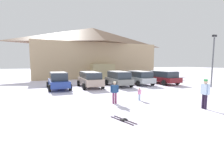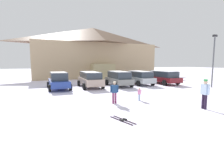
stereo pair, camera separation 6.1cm
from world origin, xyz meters
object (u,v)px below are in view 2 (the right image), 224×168
Objects in this scene: parked_maroon_van at (163,77)px; skier_teen_in_navy_coat at (114,91)px; pair_of_skis at (123,120)px; parked_blue_hatchback at (59,81)px; parked_beige_suv at (90,79)px; ski_lodge at (93,52)px; parked_silver_wagon at (140,77)px; skier_child_in_pink_snowsuit at (139,93)px; parked_grey_wagon at (119,78)px; lamp_post at (213,58)px; skier_adult_in_blue_parka at (205,92)px.

parked_maroon_van is 3.33× the size of skier_teen_in_navy_coat.
parked_blue_hatchback is at bearing 99.39° from pair_of_skis.
parked_blue_hatchback is at bearing 109.44° from skier_teen_in_navy_coat.
ski_lodge is at bearing 72.86° from parked_beige_suv.
parked_blue_hatchback is at bearing -178.92° from parked_silver_wagon.
skier_teen_in_navy_coat is (-6.54, -7.88, -0.08)m from parked_silver_wagon.
skier_child_in_pink_snowsuit is 4.44m from pair_of_skis.
parked_grey_wagon is (6.36, -0.18, 0.05)m from parked_blue_hatchback.
parked_blue_hatchback is 1.06× the size of parked_silver_wagon.
parked_maroon_van is at bearing 37.80° from skier_teen_in_navy_coat.
skier_teen_in_navy_coat is at bearing -115.84° from parked_grey_wagon.
lamp_post reaches higher than parked_blue_hatchback.
skier_teen_in_navy_coat is 0.26× the size of lamp_post.
parked_grey_wagon is 2.86× the size of pair_of_skis.
lamp_post is (2.82, -4.39, 2.18)m from parked_maroon_van.
parked_silver_wagon is at bearing 77.74° from skier_adult_in_blue_parka.
skier_teen_in_navy_coat is at bearing -102.43° from ski_lodge.
parked_silver_wagon is 4.88× the size of skier_child_in_pink_snowsuit.
parked_blue_hatchback is at bearing 178.42° from parked_grey_wagon.
skier_teen_in_navy_coat is at bearing -129.70° from parked_silver_wagon.
lamp_post is (8.23, 6.11, 2.11)m from skier_adult_in_blue_parka.
parked_silver_wagon is at bearing 171.42° from parked_maroon_van.
parked_blue_hatchback is at bearing 162.83° from lamp_post.
parked_maroon_van is 3.08× the size of pair_of_skis.
ski_lodge is 20.30m from lamp_post.
skier_teen_in_navy_coat is (-9.57, -7.42, -0.08)m from parked_maroon_van.
parked_silver_wagon is 7.90m from lamp_post.
lamp_post is (15.11, -4.67, 2.21)m from parked_blue_hatchback.
parked_maroon_van reaches higher than skier_child_in_pink_snowsuit.
parked_grey_wagon is 1.00× the size of parked_silver_wagon.
ski_lodge is 26.03m from pair_of_skis.
parked_silver_wagon is 8.97m from skier_child_in_pink_snowsuit.
skier_child_in_pink_snowsuit is (1.45, -7.59, -0.39)m from parked_beige_suv.
ski_lodge is at bearing 112.00° from lamp_post.
skier_adult_in_blue_parka is at bearing -87.23° from parked_grey_wagon.
skier_adult_in_blue_parka is 0.31× the size of lamp_post.
skier_adult_in_blue_parka is (4.16, -3.07, 0.15)m from skier_teen_in_navy_coat.
parked_maroon_van is 14.93m from pair_of_skis.
parked_beige_suv is 11.08m from pair_of_skis.
parked_beige_suv is at bearing -179.08° from parked_silver_wagon.
parked_grey_wagon is at bearing 76.84° from skier_child_in_pink_snowsuit.
skier_adult_in_blue_parka reaches higher than skier_teen_in_navy_coat.
skier_adult_in_blue_parka is 1.10× the size of pair_of_skis.
parked_beige_suv is at bearing -107.14° from ski_lodge.
pair_of_skis is (-7.46, -11.06, -0.85)m from parked_silver_wagon.
skier_adult_in_blue_parka is 5.16m from pair_of_skis.
ski_lodge is 4.63× the size of parked_maroon_van.
parked_blue_hatchback reaches higher than parked_beige_suv.
lamp_post is (11.91, -4.75, 2.16)m from parked_beige_suv.
skier_teen_in_navy_coat is at bearing 143.52° from skier_adult_in_blue_parka.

